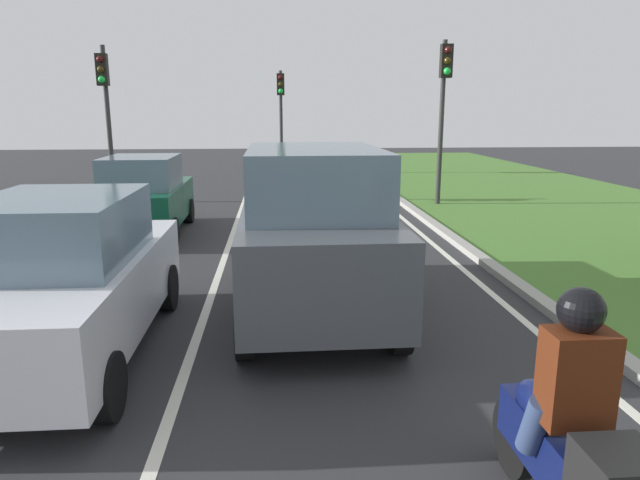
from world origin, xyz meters
TOP-DOWN VIEW (x-y plane):
  - ground_plane at (0.00, 14.00)m, footprint 60.00×60.00m
  - lane_line_center at (-0.70, 14.00)m, footprint 0.12×32.00m
  - lane_line_right_edge at (3.60, 14.00)m, footprint 0.12×32.00m
  - grass_verge_right at (8.50, 14.00)m, footprint 9.00×48.00m
  - curb_right at (4.10, 14.00)m, footprint 0.24×48.00m
  - car_suv_ahead at (0.81, 9.04)m, footprint 2.00×4.51m
  - car_sedan_left_lane at (-2.06, 7.77)m, footprint 1.84×4.30m
  - car_hatchback_far at (-2.63, 14.32)m, footprint 1.77×3.72m
  - motorcycle at (2.11, 4.53)m, footprint 0.40×1.90m
  - rider_person at (2.11, 4.58)m, footprint 0.50×0.40m
  - traffic_light_near_right at (5.08, 17.62)m, footprint 0.32×0.50m
  - traffic_light_overhead_left at (-4.66, 19.01)m, footprint 0.32×0.50m
  - traffic_light_far_median at (0.56, 26.48)m, footprint 0.32×0.50m

SIDE VIEW (x-z plane):
  - ground_plane at x=0.00m, z-range 0.00..0.00m
  - lane_line_center at x=-0.70m, z-range 0.00..0.01m
  - lane_line_right_edge at x=3.60m, z-range 0.00..0.01m
  - grass_verge_right at x=8.50m, z-range 0.00..0.06m
  - curb_right at x=4.10m, z-range 0.00..0.12m
  - motorcycle at x=2.11m, z-range 0.07..1.08m
  - car_hatchback_far at x=-2.63m, z-range -0.01..1.77m
  - car_sedan_left_lane at x=-2.06m, z-range -0.01..1.85m
  - car_suv_ahead at x=0.81m, z-range 0.03..2.31m
  - rider_person at x=2.11m, z-range 0.61..1.77m
  - traffic_light_far_median at x=0.56m, z-range 0.84..5.27m
  - traffic_light_overhead_left at x=-4.66m, z-range 0.81..5.43m
  - traffic_light_near_right at x=5.08m, z-range 0.88..5.57m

